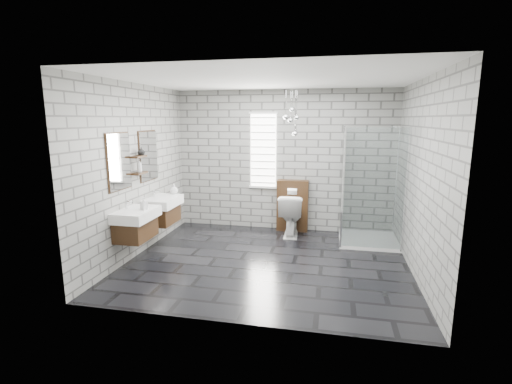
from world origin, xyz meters
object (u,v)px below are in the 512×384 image
(cistern_panel, at_px, (293,206))
(shower_enclosure, at_px, (364,216))
(toilet, at_px, (291,214))
(vanity_left, at_px, (134,216))
(vanity_right, at_px, (161,203))

(cistern_panel, height_order, shower_enclosure, shower_enclosure)
(shower_enclosure, bearing_deg, toilet, 169.65)
(shower_enclosure, distance_m, toilet, 1.33)
(vanity_left, relative_size, cistern_panel, 1.57)
(vanity_left, height_order, toilet, vanity_left)
(cistern_panel, bearing_deg, vanity_left, -133.70)
(vanity_left, distance_m, shower_enclosure, 3.81)
(vanity_right, relative_size, toilet, 2.00)
(vanity_right, xyz_separation_m, toilet, (2.11, 1.05, -0.36))
(vanity_left, height_order, vanity_right, same)
(cistern_panel, relative_size, shower_enclosure, 0.49)
(vanity_left, xyz_separation_m, shower_enclosure, (3.41, 1.69, -0.25))
(vanity_right, relative_size, cistern_panel, 1.57)
(vanity_right, xyz_separation_m, cistern_panel, (2.11, 1.33, -0.26))
(shower_enclosure, relative_size, toilet, 2.58)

